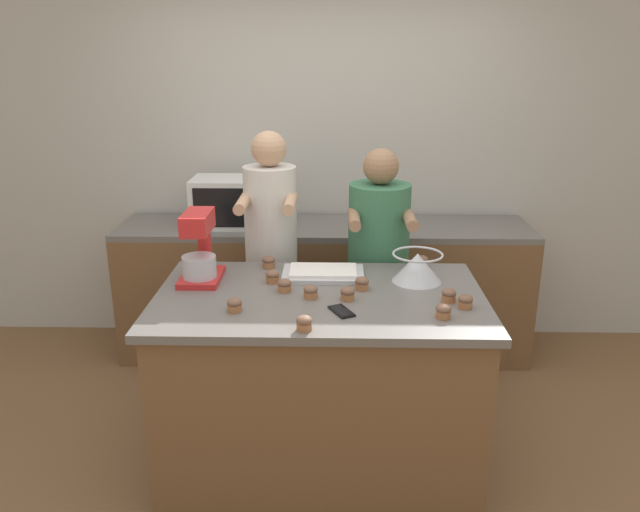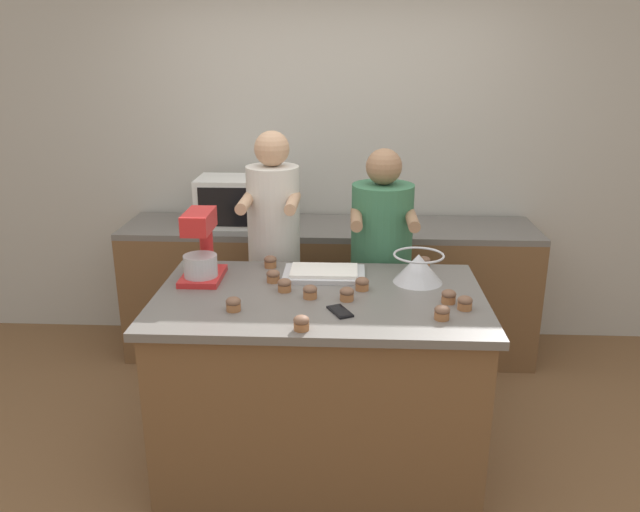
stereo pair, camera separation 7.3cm
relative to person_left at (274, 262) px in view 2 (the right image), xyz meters
name	(u,v)px [view 2 (the right image)]	position (x,y,z in m)	size (l,w,h in m)	color
ground_plane	(320,461)	(0.30, -0.69, -0.87)	(16.00, 16.00, 0.00)	brown
back_wall	(331,156)	(0.30, 0.96, 0.48)	(10.00, 0.06, 2.70)	#B2ADA3
island_counter	(320,381)	(0.30, -0.69, -0.40)	(1.59, 0.95, 0.95)	brown
back_counter	(329,289)	(0.30, 0.61, -0.41)	(2.80, 0.60, 0.93)	brown
person_left	(274,262)	(0.00, 0.00, 0.00)	(0.32, 0.49, 1.64)	#232328
person_right	(380,274)	(0.63, 0.00, -0.07)	(0.37, 0.52, 1.55)	brown
stand_mixer	(201,250)	(-0.31, -0.51, 0.23)	(0.20, 0.30, 0.36)	red
mixing_bowl	(418,267)	(0.79, -0.49, 0.15)	(0.26, 0.26, 0.15)	#BCBCC1
baking_tray	(324,273)	(0.31, -0.44, 0.09)	(0.42, 0.26, 0.04)	#BCBCC1
microwave_oven	(237,201)	(-0.32, 0.61, 0.22)	(0.52, 0.35, 0.32)	silver
cell_phone	(340,311)	(0.40, -0.90, 0.08)	(0.13, 0.16, 0.01)	black
cupcake_0	(449,296)	(0.91, -0.76, 0.11)	(0.07, 0.07, 0.07)	#9E6038
cupcake_1	(285,285)	(0.13, -0.65, 0.11)	(0.07, 0.07, 0.07)	#9E6038
cupcake_2	(347,294)	(0.43, -0.76, 0.11)	(0.07, 0.07, 0.07)	#9E6038
cupcake_3	(301,323)	(0.25, -1.09, 0.11)	(0.07, 0.07, 0.07)	#9E6038
cupcake_4	(233,304)	(-0.08, -0.90, 0.11)	(0.07, 0.07, 0.07)	#9E6038
cupcake_5	(310,292)	(0.26, -0.74, 0.11)	(0.07, 0.07, 0.07)	#9E6038
cupcake_6	(465,303)	(0.97, -0.84, 0.11)	(0.07, 0.07, 0.07)	#9E6038
cupcake_7	(424,262)	(0.84, -0.28, 0.11)	(0.07, 0.07, 0.07)	#9E6038
cupcake_8	(362,284)	(0.51, -0.62, 0.11)	(0.07, 0.07, 0.07)	#9E6038
cupcake_9	(442,312)	(0.85, -0.95, 0.11)	(0.07, 0.07, 0.07)	#9E6038
cupcake_10	(270,261)	(0.02, -0.31, 0.11)	(0.07, 0.07, 0.07)	#9E6038
cupcake_11	(273,276)	(0.06, -0.53, 0.11)	(0.07, 0.07, 0.07)	#9E6038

